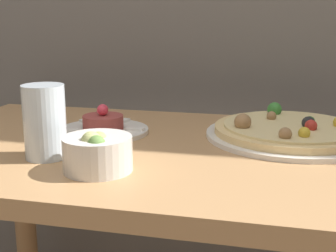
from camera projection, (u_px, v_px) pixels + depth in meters
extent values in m
cube|color=#AD7F51|center=(158.00, 153.00, 0.95)|extent=(1.07, 0.64, 0.03)
cylinder|color=#AD7F51|center=(27.00, 244.00, 1.40)|extent=(0.06, 0.06, 0.76)
cylinder|color=silver|center=(291.00, 135.00, 1.00)|extent=(0.36, 0.36, 0.01)
cylinder|color=#E5C17F|center=(291.00, 130.00, 1.00)|extent=(0.33, 0.33, 0.01)
cylinder|color=beige|center=(291.00, 126.00, 1.00)|extent=(0.29, 0.29, 0.00)
sphere|color=#997047|center=(285.00, 134.00, 0.89)|extent=(0.03, 0.03, 0.03)
sphere|color=gold|center=(304.00, 133.00, 0.90)|extent=(0.02, 0.02, 0.02)
sphere|color=#387F33|center=(275.00, 109.00, 1.10)|extent=(0.03, 0.03, 0.03)
sphere|color=#B22D23|center=(311.00, 126.00, 0.95)|extent=(0.03, 0.03, 0.03)
sphere|color=black|center=(308.00, 123.00, 0.98)|extent=(0.03, 0.03, 0.03)
sphere|color=#387F33|center=(310.00, 121.00, 1.00)|extent=(0.02, 0.02, 0.02)
sphere|color=#997047|center=(271.00, 116.00, 1.05)|extent=(0.02, 0.02, 0.02)
sphere|color=#997047|center=(243.00, 122.00, 0.97)|extent=(0.04, 0.04, 0.04)
cylinder|color=silver|center=(103.00, 131.00, 1.04)|extent=(0.20, 0.20, 0.01)
cylinder|color=#933D38|center=(103.00, 122.00, 1.04)|extent=(0.09, 0.09, 0.03)
sphere|color=#E0384C|center=(103.00, 110.00, 1.03)|extent=(0.03, 0.03, 0.03)
cube|color=white|center=(135.00, 129.00, 1.02)|extent=(0.04, 0.02, 0.01)
cube|color=white|center=(123.00, 121.00, 1.10)|extent=(0.03, 0.04, 0.01)
cube|color=white|center=(86.00, 122.00, 1.09)|extent=(0.04, 0.04, 0.01)
cube|color=white|center=(71.00, 130.00, 1.01)|extent=(0.04, 0.04, 0.01)
cube|color=white|center=(101.00, 136.00, 0.97)|extent=(0.03, 0.04, 0.01)
cylinder|color=silver|center=(98.00, 154.00, 0.79)|extent=(0.12, 0.12, 0.06)
sphere|color=#A3B25B|center=(99.00, 139.00, 0.79)|extent=(0.03, 0.03, 0.03)
sphere|color=#668E42|center=(97.00, 144.00, 0.76)|extent=(0.03, 0.03, 0.03)
sphere|color=#B7BC70|center=(91.00, 142.00, 0.77)|extent=(0.03, 0.03, 0.03)
cylinder|color=silver|center=(45.00, 122.00, 0.85)|extent=(0.08, 0.08, 0.14)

